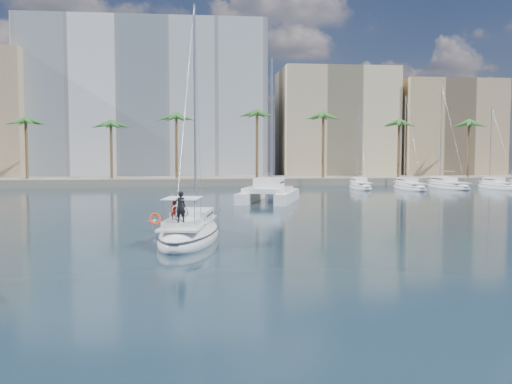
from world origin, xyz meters
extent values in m
plane|color=black|center=(0.00, 0.00, 0.00)|extent=(160.00, 160.00, 0.00)
cube|color=gray|center=(0.00, 61.00, 0.60)|extent=(120.00, 14.00, 1.20)
cube|color=white|center=(-12.00, 73.00, 14.00)|extent=(42.00, 16.00, 28.00)
cube|color=beige|center=(22.00, 70.00, 10.00)|extent=(20.00, 14.00, 20.00)
cube|color=tan|center=(42.00, 68.00, 9.00)|extent=(18.00, 12.00, 18.00)
cylinder|color=brown|center=(0.00, 57.00, 5.25)|extent=(0.44, 0.44, 10.50)
sphere|color=#2B6625|center=(0.00, 57.00, 10.50)|extent=(3.60, 3.60, 3.60)
cylinder|color=brown|center=(34.00, 57.00, 5.25)|extent=(0.44, 0.44, 10.50)
sphere|color=#2B6625|center=(34.00, 57.00, 10.50)|extent=(3.60, 3.60, 3.60)
ellipsoid|color=white|center=(-3.84, 1.58, 0.30)|extent=(4.83, 10.36, 2.07)
ellipsoid|color=black|center=(-3.84, 1.58, 0.60)|extent=(4.88, 10.46, 0.18)
cube|color=silver|center=(-3.87, 1.39, 1.09)|extent=(3.50, 7.75, 0.12)
cube|color=white|center=(-3.68, 2.52, 1.45)|extent=(2.66, 3.58, 0.60)
cube|color=black|center=(-3.68, 2.52, 1.47)|extent=(2.62, 3.20, 0.14)
cylinder|color=#B7BABF|center=(-3.48, 3.65, 7.68)|extent=(0.15, 0.15, 13.07)
cylinder|color=#B7BABF|center=(-3.82, 1.67, 2.65)|extent=(0.80, 3.98, 0.11)
cube|color=white|center=(-4.20, -0.50, 1.33)|extent=(2.29, 2.78, 0.36)
cube|color=silver|center=(-4.22, -0.59, 2.70)|extent=(2.29, 2.78, 0.04)
torus|color=silver|center=(-4.36, -1.44, 2.00)|extent=(0.95, 0.22, 0.96)
torus|color=#F73C0D|center=(-5.63, -1.61, 1.70)|extent=(0.65, 0.30, 0.64)
imported|color=black|center=(-4.30, -1.76, 2.34)|extent=(0.71, 0.60, 1.65)
imported|color=#A22719|center=(-4.67, -0.75, 2.05)|extent=(0.64, 0.58, 1.08)
cube|color=white|center=(2.42, 28.20, 0.55)|extent=(4.28, 10.18, 1.10)
cube|color=white|center=(6.18, 27.00, 0.55)|extent=(4.28, 10.18, 1.10)
cube|color=white|center=(4.14, 27.11, 1.30)|extent=(6.06, 6.78, 0.50)
cube|color=white|center=(4.30, 27.60, 2.00)|extent=(3.64, 3.81, 1.00)
cube|color=black|center=(4.30, 27.60, 2.05)|extent=(3.53, 3.42, 0.18)
cylinder|color=#B7BABF|center=(4.77, 29.07, 8.37)|extent=(0.18, 0.18, 13.74)
ellipsoid|color=silver|center=(-6.22, 6.23, 0.64)|extent=(0.21, 0.41, 0.19)
sphere|color=silver|center=(-6.22, 6.42, 0.66)|extent=(0.11, 0.11, 0.11)
cube|color=gray|center=(-6.51, 6.23, 0.67)|extent=(0.47, 0.17, 0.11)
cube|color=gray|center=(-5.93, 6.23, 0.67)|extent=(0.47, 0.17, 0.11)
camera|label=1|loc=(-3.56, -31.98, 5.21)|focal=40.00mm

